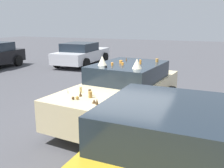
{
  "coord_description": "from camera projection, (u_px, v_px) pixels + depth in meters",
  "views": [
    {
      "loc": [
        -6.08,
        -2.2,
        2.52
      ],
      "look_at": [
        0.0,
        0.3,
        0.9
      ],
      "focal_mm": 40.48,
      "sensor_mm": 36.0,
      "label": 1
    }
  ],
  "objects": [
    {
      "name": "parked_sedan_behind_right",
      "position": [
        82.0,
        54.0,
        15.01
      ],
      "size": [
        4.39,
        2.13,
        1.34
      ],
      "rotation": [
        0.0,
        0.0,
        0.03
      ],
      "color": "silver",
      "rests_on": "ground"
    },
    {
      "name": "ground_plane",
      "position": [
        122.0,
        117.0,
        6.88
      ],
      "size": [
        60.0,
        60.0,
        0.0
      ],
      "primitive_type": "plane",
      "color": "#47474C"
    },
    {
      "name": "art_car_decorated",
      "position": [
        124.0,
        90.0,
        6.76
      ],
      "size": [
        4.71,
        2.39,
        1.66
      ],
      "rotation": [
        0.0,
        0.0,
        3.04
      ],
      "color": "beige",
      "rests_on": "ground"
    },
    {
      "name": "parked_sedan_row_back_center",
      "position": [
        161.0,
        163.0,
        3.28
      ],
      "size": [
        4.18,
        2.13,
        1.48
      ],
      "rotation": [
        0.0,
        0.0,
        3.12
      ],
      "color": "gold",
      "rests_on": "ground"
    }
  ]
}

